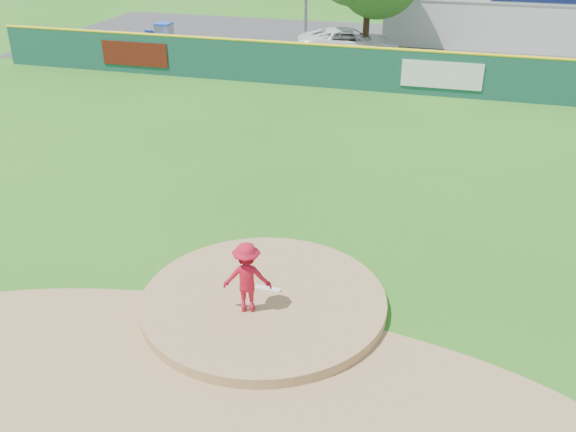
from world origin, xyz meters
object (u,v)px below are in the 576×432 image
(pool_building_grp, at_px, (513,12))
(van, at_px, (348,43))
(pitcher, at_px, (247,277))
(playground_slide, at_px, (164,35))

(pool_building_grp, bearing_deg, van, -139.62)
(pitcher, relative_size, pool_building_grp, 0.11)
(playground_slide, bearing_deg, van, 1.95)
(pitcher, bearing_deg, pool_building_grp, -114.96)
(pitcher, xyz_separation_m, playground_slide, (-13.79, 24.62, -0.34))
(van, distance_m, pool_building_grp, 11.66)
(van, relative_size, pool_building_grp, 0.37)
(van, height_order, pool_building_grp, pool_building_grp)
(pitcher, distance_m, playground_slide, 28.22)
(pool_building_grp, xyz_separation_m, playground_slide, (-19.97, -7.92, -0.95))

